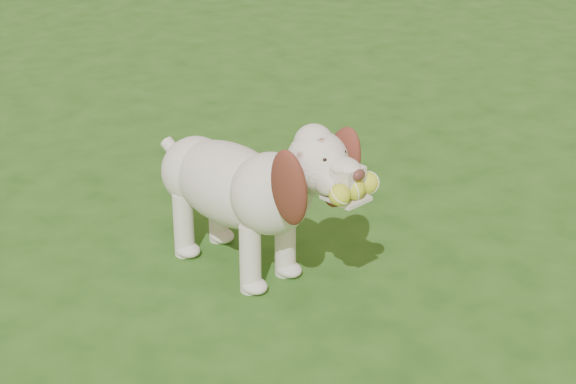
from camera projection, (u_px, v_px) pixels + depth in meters
ground at (135, 319)px, 3.43m from camera, size 80.00×80.00×0.00m
dog at (247, 184)px, 3.58m from camera, size 0.54×1.07×0.70m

